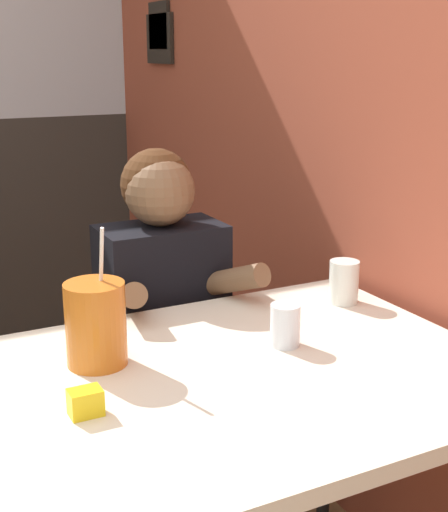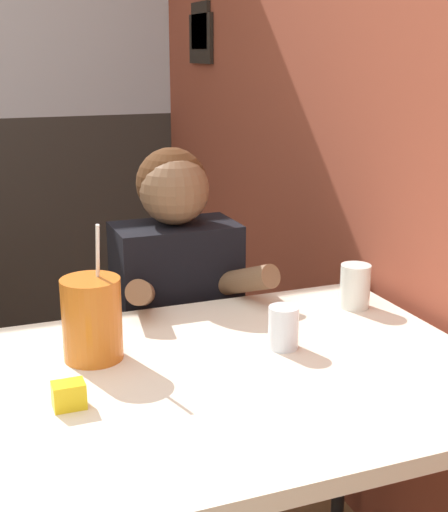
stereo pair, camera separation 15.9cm
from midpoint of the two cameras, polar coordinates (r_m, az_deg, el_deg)
brick_wall_right at (r=2.54m, az=0.89°, el=14.81°), size 0.08×4.59×2.70m
main_table at (r=1.53m, az=-1.81°, el=-11.41°), size 1.09×0.84×0.77m
person_seated at (r=2.06m, az=-7.06°, el=-7.07°), size 0.42×0.40×1.16m
cocktail_pitcher at (r=1.53m, az=-13.18°, el=-5.36°), size 0.13×0.13×0.30m
glass_near_pitcher at (r=1.60m, az=2.07°, el=-5.60°), size 0.07×0.07×0.10m
glass_center at (r=1.88m, az=7.19°, el=-2.11°), size 0.08×0.08×0.11m
condiment_mustard at (r=1.36m, az=-14.41°, el=-11.35°), size 0.06×0.04×0.05m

